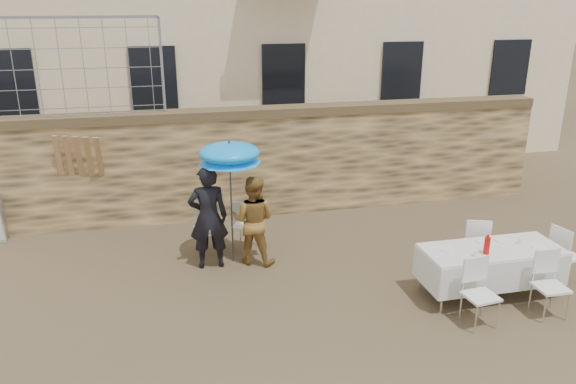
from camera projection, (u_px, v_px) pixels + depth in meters
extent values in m
plane|color=brown|center=(296.00, 350.00, 7.28)|extent=(80.00, 80.00, 0.00)
cube|color=olive|center=(239.00, 164.00, 11.52)|extent=(13.00, 0.50, 2.20)
imported|color=black|center=(208.00, 217.00, 9.27)|extent=(0.66, 0.44, 1.78)
imported|color=#C58C3C|center=(253.00, 220.00, 9.47)|extent=(0.93, 0.86, 1.55)
cylinder|color=#3F3F44|center=(232.00, 213.00, 9.45)|extent=(0.03, 0.03, 1.78)
cone|color=#0B90FF|center=(230.00, 156.00, 9.12)|extent=(1.04, 1.04, 0.22)
cube|color=silver|center=(492.00, 250.00, 8.42)|extent=(2.10, 0.85, 0.05)
cylinder|color=silver|center=(443.00, 290.00, 8.02)|extent=(0.04, 0.04, 0.74)
cylinder|color=silver|center=(559.00, 276.00, 8.42)|extent=(0.04, 0.04, 0.74)
cylinder|color=silver|center=(422.00, 269.00, 8.66)|extent=(0.04, 0.04, 0.74)
cylinder|color=silver|center=(530.00, 257.00, 9.06)|extent=(0.04, 0.04, 0.74)
cylinder|color=red|center=(487.00, 246.00, 8.18)|extent=(0.09, 0.09, 0.26)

